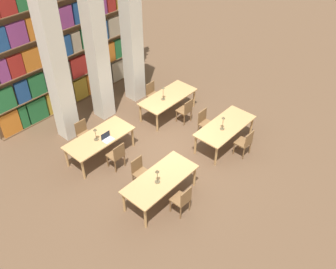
{
  "coord_description": "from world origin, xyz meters",
  "views": [
    {
      "loc": [
        -6.46,
        -5.9,
        7.63
      ],
      "look_at": [
        0.0,
        -0.13,
        0.65
      ],
      "focal_mm": 40.0,
      "sensor_mm": 36.0,
      "label": 1
    }
  ],
  "objects_px": {
    "pillar_right": "(131,18)",
    "chair_5": "(84,133)",
    "chair_0": "(182,200)",
    "chair_7": "(153,94)",
    "reading_table_0": "(160,180)",
    "chair_6": "(185,110)",
    "chair_4": "(117,155)",
    "reading_table_3": "(168,98)",
    "reading_table_1": "(225,127)",
    "desk_lamp_2": "(95,132)",
    "chair_1": "(140,172)",
    "chair_2": "(245,142)",
    "laptop": "(107,139)",
    "pillar_left": "(52,49)",
    "desk_lamp_0": "(157,174)",
    "desk_lamp_3": "(163,91)",
    "chair_3": "(205,122)",
    "desk_lamp_1": "(223,121)",
    "reading_table_2": "(100,139)",
    "pillar_center": "(94,32)"
  },
  "relations": [
    {
      "from": "chair_3",
      "to": "desk_lamp_1",
      "type": "bearing_deg",
      "value": 76.35
    },
    {
      "from": "reading_table_2",
      "to": "chair_2",
      "type": "bearing_deg",
      "value": -47.56
    },
    {
      "from": "pillar_right",
      "to": "desk_lamp_1",
      "type": "relative_size",
      "value": 13.07
    },
    {
      "from": "pillar_right",
      "to": "desk_lamp_0",
      "type": "bearing_deg",
      "value": -127.79
    },
    {
      "from": "reading_table_0",
      "to": "chair_6",
      "type": "relative_size",
      "value": 2.35
    },
    {
      "from": "desk_lamp_2",
      "to": "chair_7",
      "type": "bearing_deg",
      "value": 13.09
    },
    {
      "from": "chair_5",
      "to": "desk_lamp_2",
      "type": "distance_m",
      "value": 0.93
    },
    {
      "from": "chair_5",
      "to": "desk_lamp_3",
      "type": "height_order",
      "value": "desk_lamp_3"
    },
    {
      "from": "chair_1",
      "to": "laptop",
      "type": "xyz_separation_m",
      "value": [
        0.13,
        1.46,
        0.28
      ]
    },
    {
      "from": "chair_1",
      "to": "chair_4",
      "type": "height_order",
      "value": "same"
    },
    {
      "from": "chair_0",
      "to": "chair_7",
      "type": "height_order",
      "value": "same"
    },
    {
      "from": "pillar_right",
      "to": "chair_5",
      "type": "relative_size",
      "value": 6.8
    },
    {
      "from": "chair_1",
      "to": "desk_lamp_2",
      "type": "relative_size",
      "value": 2.16
    },
    {
      "from": "pillar_left",
      "to": "laptop",
      "type": "distance_m",
      "value": 2.91
    },
    {
      "from": "chair_7",
      "to": "pillar_center",
      "type": "bearing_deg",
      "value": -30.77
    },
    {
      "from": "chair_4",
      "to": "desk_lamp_2",
      "type": "bearing_deg",
      "value": 98.79
    },
    {
      "from": "chair_3",
      "to": "reading_table_0",
      "type": "bearing_deg",
      "value": 15.01
    },
    {
      "from": "chair_1",
      "to": "reading_table_1",
      "type": "height_order",
      "value": "chair_1"
    },
    {
      "from": "desk_lamp_0",
      "to": "chair_4",
      "type": "height_order",
      "value": "desk_lamp_0"
    },
    {
      "from": "desk_lamp_3",
      "to": "chair_1",
      "type": "bearing_deg",
      "value": -148.84
    },
    {
      "from": "desk_lamp_1",
      "to": "reading_table_2",
      "type": "distance_m",
      "value": 3.68
    },
    {
      "from": "chair_3",
      "to": "pillar_center",
      "type": "bearing_deg",
      "value": -66.83
    },
    {
      "from": "reading_table_2",
      "to": "desk_lamp_2",
      "type": "relative_size",
      "value": 5.07
    },
    {
      "from": "chair_0",
      "to": "desk_lamp_0",
      "type": "height_order",
      "value": "desk_lamp_0"
    },
    {
      "from": "pillar_center",
      "to": "chair_0",
      "type": "bearing_deg",
      "value": -107.76
    },
    {
      "from": "desk_lamp_0",
      "to": "chair_3",
      "type": "height_order",
      "value": "desk_lamp_0"
    },
    {
      "from": "reading_table_0",
      "to": "chair_2",
      "type": "height_order",
      "value": "chair_2"
    },
    {
      "from": "chair_1",
      "to": "reading_table_1",
      "type": "xyz_separation_m",
      "value": [
        2.97,
        -0.7,
        0.17
      ]
    },
    {
      "from": "chair_3",
      "to": "pillar_left",
      "type": "bearing_deg",
      "value": -48.48
    },
    {
      "from": "chair_0",
      "to": "chair_3",
      "type": "bearing_deg",
      "value": 27.54
    },
    {
      "from": "chair_1",
      "to": "reading_table_3",
      "type": "bearing_deg",
      "value": -150.86
    },
    {
      "from": "reading_table_0",
      "to": "chair_7",
      "type": "height_order",
      "value": "chair_7"
    },
    {
      "from": "desk_lamp_1",
      "to": "chair_3",
      "type": "bearing_deg",
      "value": 76.35
    },
    {
      "from": "pillar_right",
      "to": "chair_2",
      "type": "bearing_deg",
      "value": -91.16
    },
    {
      "from": "reading_table_1",
      "to": "chair_6",
      "type": "bearing_deg",
      "value": 87.26
    },
    {
      "from": "pillar_left",
      "to": "chair_6",
      "type": "xyz_separation_m",
      "value": [
        3.0,
        -2.39,
        -2.52
      ]
    },
    {
      "from": "pillar_left",
      "to": "chair_7",
      "type": "bearing_deg",
      "value": -16.6
    },
    {
      "from": "desk_lamp_1",
      "to": "chair_0",
      "type": "bearing_deg",
      "value": -164.59
    },
    {
      "from": "pillar_right",
      "to": "chair_5",
      "type": "distance_m",
      "value": 4.02
    },
    {
      "from": "pillar_right",
      "to": "desk_lamp_0",
      "type": "relative_size",
      "value": 14.18
    },
    {
      "from": "chair_7",
      "to": "chair_1",
      "type": "bearing_deg",
      "value": 38.53
    },
    {
      "from": "pillar_left",
      "to": "chair_7",
      "type": "height_order",
      "value": "pillar_left"
    },
    {
      "from": "chair_0",
      "to": "chair_7",
      "type": "xyz_separation_m",
      "value": [
        3.05,
        3.92,
        0.0
      ]
    },
    {
      "from": "chair_4",
      "to": "chair_2",
      "type": "bearing_deg",
      "value": -39.77
    },
    {
      "from": "chair_4",
      "to": "reading_table_3",
      "type": "height_order",
      "value": "chair_4"
    },
    {
      "from": "chair_1",
      "to": "desk_lamp_0",
      "type": "relative_size",
      "value": 2.09
    },
    {
      "from": "reading_table_1",
      "to": "laptop",
      "type": "height_order",
      "value": "laptop"
    },
    {
      "from": "reading_table_0",
      "to": "reading_table_1",
      "type": "relative_size",
      "value": 1.0
    },
    {
      "from": "chair_3",
      "to": "chair_6",
      "type": "relative_size",
      "value": 1.0
    },
    {
      "from": "pillar_left",
      "to": "chair_3",
      "type": "height_order",
      "value": "pillar_left"
    }
  ]
}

